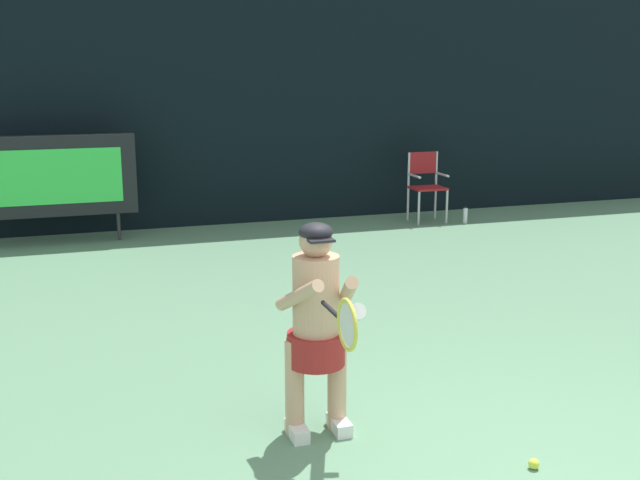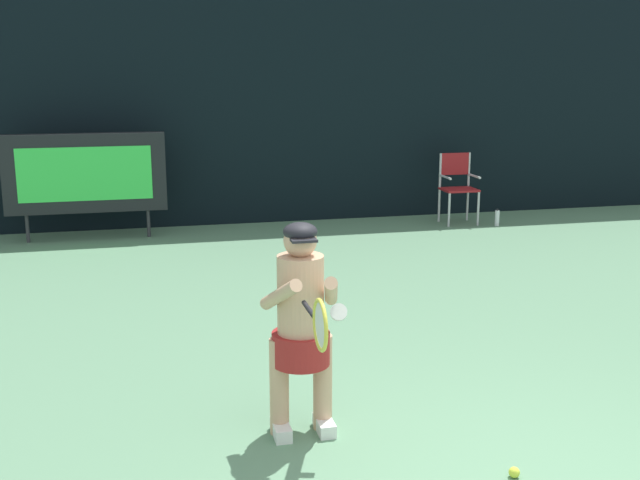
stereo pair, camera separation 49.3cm
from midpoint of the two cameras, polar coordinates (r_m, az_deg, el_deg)
The scene contains 7 objects.
backdrop_screen at distance 12.13m, azimuth -7.10°, elevation 9.69°, with size 18.00×0.12×3.66m.
scoreboard at distance 11.32m, azimuth -20.08°, elevation 4.39°, with size 2.20×0.21×1.50m.
umpire_chair at distance 12.37m, azimuth 6.62°, elevation 4.20°, with size 0.52×0.44×1.08m.
water_bottle at distance 12.35m, azimuth 9.44°, elevation 1.77°, with size 0.07×0.07×0.27m.
tennis_player at distance 5.18m, azimuth -2.99°, elevation -6.01°, with size 0.53×0.61×1.45m.
tennis_racket at distance 4.52m, azimuth -1.25°, elevation -6.16°, with size 0.03×0.60×0.31m.
tennis_ball_loose at distance 5.14m, azimuth 12.61°, elevation -15.71°, with size 0.07×0.07×0.07m.
Camera 1 is at (-2.52, -3.33, 2.46)m, focal length 43.86 mm.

